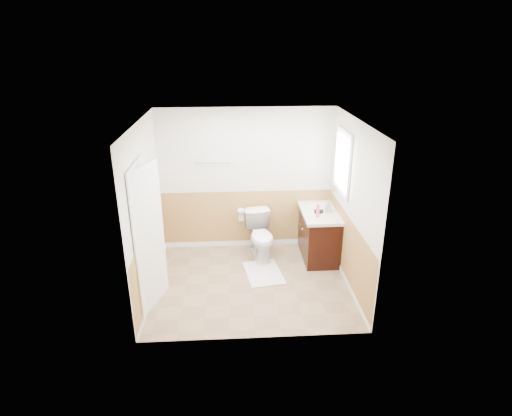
{
  "coord_description": "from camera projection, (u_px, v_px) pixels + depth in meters",
  "views": [
    {
      "loc": [
        -0.27,
        -5.62,
        3.53
      ],
      "look_at": [
        0.1,
        0.25,
        1.15
      ],
      "focal_mm": 29.51,
      "sensor_mm": 36.0,
      "label": 1
    }
  ],
  "objects": [
    {
      "name": "towel_bar",
      "position": [
        214.0,
        162.0,
        7.07
      ],
      "size": [
        0.62,
        0.02,
        0.02
      ],
      "primitive_type": "cylinder",
      "rotation": [
        0.0,
        1.57,
        0.0
      ],
      "color": "silver",
      "rests_on": "wall_back"
    },
    {
      "name": "floor",
      "position": [
        251.0,
        283.0,
        6.54
      ],
      "size": [
        3.0,
        3.0,
        0.0
      ],
      "primitive_type": "plane",
      "color": "#8C7051",
      "rests_on": "ground"
    },
    {
      "name": "door_frame",
      "position": [
        142.0,
        238.0,
        5.65
      ],
      "size": [
        0.02,
        0.92,
        2.1
      ],
      "primitive_type": "cube",
      "color": "white",
      "rests_on": "wall_left"
    },
    {
      "name": "door_knob",
      "position": [
        157.0,
        233.0,
        6.0
      ],
      "size": [
        0.06,
        0.06,
        0.06
      ],
      "primitive_type": "sphere",
      "color": "silver",
      "rests_on": "door"
    },
    {
      "name": "tp_holder_bar",
      "position": [
        241.0,
        211.0,
        7.41
      ],
      "size": [
        0.14,
        0.02,
        0.02
      ],
      "primitive_type": "cylinder",
      "rotation": [
        0.0,
        1.57,
        0.0
      ],
      "color": "silver",
      "rests_on": "wall_back"
    },
    {
      "name": "wainscot_left",
      "position": [
        151.0,
        257.0,
        6.27
      ],
      "size": [
        0.0,
        2.6,
        2.6
      ],
      "primitive_type": "plane",
      "rotation": [
        1.57,
        0.0,
        1.57
      ],
      "color": "tan",
      "rests_on": "floor"
    },
    {
      "name": "wall_right",
      "position": [
        352.0,
        206.0,
        6.16
      ],
      "size": [
        0.0,
        3.0,
        3.0
      ],
      "primitive_type": "plane",
      "rotation": [
        1.57,
        0.0,
        -1.57
      ],
      "color": "silver",
      "rests_on": "floor"
    },
    {
      "name": "toilet",
      "position": [
        261.0,
        236.0,
        7.17
      ],
      "size": [
        0.56,
        0.83,
        0.79
      ],
      "primitive_type": "imported",
      "rotation": [
        0.0,
        0.0,
        0.15
      ],
      "color": "white",
      "rests_on": "floor"
    },
    {
      "name": "vanity_knob_right",
      "position": [
        300.0,
        224.0,
        7.25
      ],
      "size": [
        0.03,
        0.03,
        0.03
      ],
      "primitive_type": "sphere",
      "color": "#B4B4BB",
      "rests_on": "vanity_cabinet"
    },
    {
      "name": "wall_back",
      "position": [
        246.0,
        180.0,
        7.28
      ],
      "size": [
        3.0,
        0.0,
        3.0
      ],
      "primitive_type": "plane",
      "rotation": [
        1.57,
        0.0,
        0.0
      ],
      "color": "silver",
      "rests_on": "floor"
    },
    {
      "name": "wainscot_front",
      "position": [
        256.0,
        304.0,
        5.16
      ],
      "size": [
        3.0,
        0.0,
        3.0
      ],
      "primitive_type": "plane",
      "rotation": [
        -1.57,
        0.0,
        0.0
      ],
      "color": "tan",
      "rests_on": "floor"
    },
    {
      "name": "countertop",
      "position": [
        319.0,
        211.0,
        7.07
      ],
      "size": [
        0.6,
        1.15,
        0.05
      ],
      "primitive_type": "cube",
      "color": "silver",
      "rests_on": "vanity_cabinet"
    },
    {
      "name": "window_glass",
      "position": [
        344.0,
        162.0,
        6.52
      ],
      "size": [
        0.01,
        0.7,
        0.9
      ],
      "primitive_type": "cube",
      "color": "white",
      "rests_on": "wall_right"
    },
    {
      "name": "mirror_panel",
      "position": [
        334.0,
        165.0,
        7.06
      ],
      "size": [
        0.02,
        0.35,
        0.9
      ],
      "primitive_type": "cube",
      "color": "silver",
      "rests_on": "wall_right"
    },
    {
      "name": "wall_left",
      "position": [
        145.0,
        211.0,
        5.99
      ],
      "size": [
        0.0,
        3.0,
        3.0
      ],
      "primitive_type": "plane",
      "rotation": [
        1.57,
        0.0,
        1.57
      ],
      "color": "silver",
      "rests_on": "floor"
    },
    {
      "name": "soap_dispenser",
      "position": [
        328.0,
        206.0,
        6.96
      ],
      "size": [
        0.11,
        0.11,
        0.2
      ],
      "primitive_type": "imported",
      "rotation": [
        0.0,
        0.0,
        -0.3
      ],
      "color": "#8C929E",
      "rests_on": "countertop"
    },
    {
      "name": "door",
      "position": [
        148.0,
        239.0,
        5.66
      ],
      "size": [
        0.29,
        0.78,
        2.04
      ],
      "primitive_type": "cube",
      "rotation": [
        0.0,
        0.0,
        -0.31
      ],
      "color": "white",
      "rests_on": "wall_left"
    },
    {
      "name": "vanity_cabinet",
      "position": [
        318.0,
        234.0,
        7.23
      ],
      "size": [
        0.55,
        1.1,
        0.8
      ],
      "primitive_type": "cube",
      "color": "black",
      "rests_on": "floor"
    },
    {
      "name": "tp_sheet",
      "position": [
        241.0,
        217.0,
        7.45
      ],
      "size": [
        0.1,
        0.01,
        0.16
      ],
      "primitive_type": "cube",
      "color": "white",
      "rests_on": "tp_roll"
    },
    {
      "name": "tp_roll",
      "position": [
        241.0,
        211.0,
        7.41
      ],
      "size": [
        0.1,
        0.11,
        0.11
      ],
      "primitive_type": "cylinder",
      "rotation": [
        0.0,
        1.57,
        0.0
      ],
      "color": "white",
      "rests_on": "tp_holder_bar"
    },
    {
      "name": "bath_mat",
      "position": [
        264.0,
        273.0,
        6.79
      ],
      "size": [
        0.67,
        0.87,
        0.02
      ],
      "primitive_type": "cube",
      "rotation": [
        0.0,
        0.0,
        0.15
      ],
      "color": "silver",
      "rests_on": "floor"
    },
    {
      "name": "hair_dryer_handle",
      "position": [
        317.0,
        213.0,
        6.95
      ],
      "size": [
        0.03,
        0.03,
        0.07
      ],
      "primitive_type": "cylinder",
      "color": "black",
      "rests_on": "countertop"
    },
    {
      "name": "hair_dryer_body",
      "position": [
        319.0,
        211.0,
        6.93
      ],
      "size": [
        0.14,
        0.07,
        0.07
      ],
      "primitive_type": "cylinder",
      "rotation": [
        0.0,
        1.57,
        0.0
      ],
      "color": "black",
      "rests_on": "countertop"
    },
    {
      "name": "wainscot_back",
      "position": [
        247.0,
        220.0,
        7.55
      ],
      "size": [
        3.0,
        0.0,
        3.0
      ],
      "primitive_type": "plane",
      "rotation": [
        1.57,
        0.0,
        0.0
      ],
      "color": "tan",
      "rests_on": "floor"
    },
    {
      "name": "sink_basin",
      "position": [
        318.0,
        206.0,
        7.2
      ],
      "size": [
        0.36,
        0.36,
        0.02
      ],
      "primitive_type": "cylinder",
      "color": "white",
      "rests_on": "countertop"
    },
    {
      "name": "ceiling",
      "position": [
        250.0,
        121.0,
        5.6
      ],
      "size": [
        3.0,
        3.0,
        0.0
      ],
      "primitive_type": "plane",
      "rotation": [
        3.14,
        0.0,
        0.0
      ],
      "color": "white",
      "rests_on": "floor"
    },
    {
      "name": "faucet",
      "position": [
        329.0,
        203.0,
        7.19
      ],
      "size": [
        0.02,
        0.02,
        0.14
      ],
      "primitive_type": "cylinder",
      "color": "silver",
      "rests_on": "countertop"
    },
    {
      "name": "window_frame",
      "position": [
        343.0,
        162.0,
        6.52
      ],
      "size": [
        0.04,
        0.8,
        1.0
      ],
      "primitive_type": "cube",
      "color": "white",
      "rests_on": "wall_right"
    },
    {
      "name": "vanity_knob_left",
      "position": [
        302.0,
        229.0,
        7.07
      ],
      "size": [
        0.03,
        0.03,
        0.03
      ],
      "primitive_type": "sphere",
      "color": "white",
      "rests_on": "vanity_cabinet"
    },
    {
      "name": "wall_front",
      "position": [
        256.0,
        250.0,
        4.87
      ],
      "size": [
        3.0,
        0.0,
        3.0
      ],
      "primitive_type": "plane",
      "rotation": [
        -1.57,
        0.0,
        0.0
      ],
      "color": "silver",
      "rests_on": "floor"
    },
    {
      "name": "wainscot_right",
      "position": [
        347.0,
        251.0,
        6.44
      ],
      "size": [
        0.0,
        2.6,
        2.6
      ],
      "primitive_type": "plane",
      "rotation": [
        1.57,
        0.0,
        -1.57
      ],
      "color": "tan",
      "rests_on": "floor"
    },
    {
      "name": "lotion_bottle",
      "position": [
        318.0,
        211.0,
        6.75
      ],
      "size": [
        0.05,
        0.05,
        0.22
      ],
      "primitive_type": "cylinder",
      "color": "#EE3D84",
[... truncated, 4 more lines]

